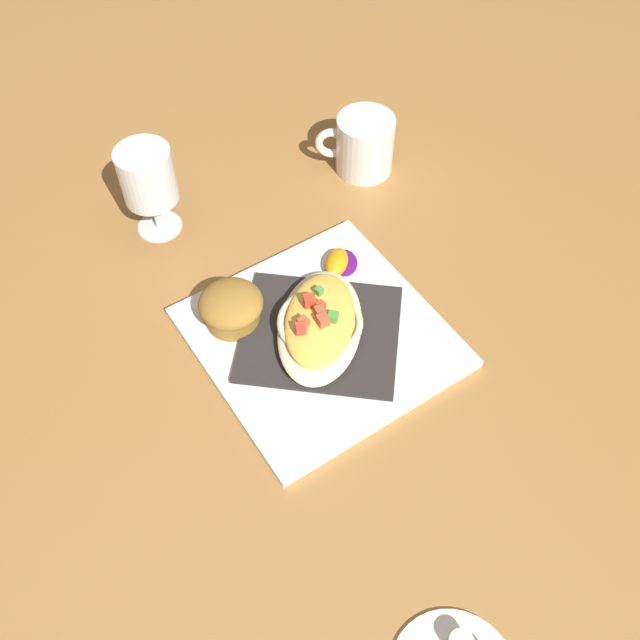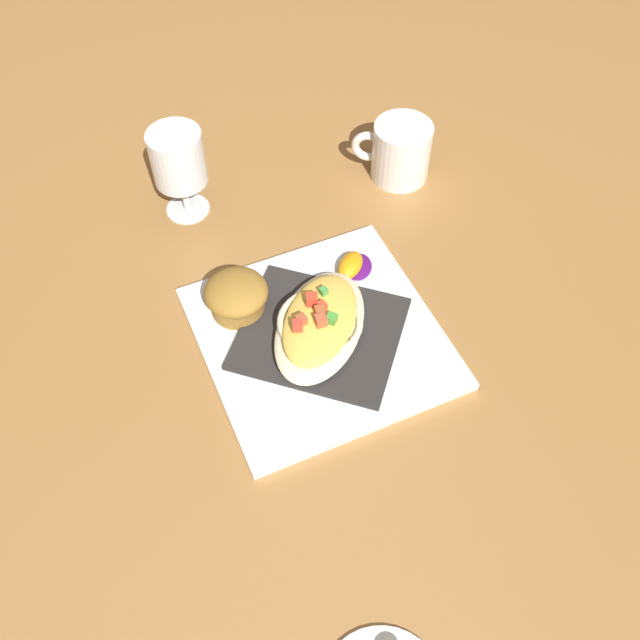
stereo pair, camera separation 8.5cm
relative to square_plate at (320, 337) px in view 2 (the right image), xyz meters
The scene contains 8 objects.
ground_plane 0.01m from the square_plate, ahead, with size 2.60×2.60×0.00m, color #9E703B.
square_plate is the anchor object (origin of this frame).
folded_napkin 0.01m from the square_plate, ahead, with size 0.17×0.19×0.01m, color #2B2928.
gratin_dish 0.03m from the square_plate, behind, with size 0.20×0.19×0.05m.
muffin 0.12m from the square_plate, 129.29° to the left, with size 0.08×0.08×0.05m.
orange_garnish 0.11m from the square_plate, 38.21° to the left, with size 0.07×0.06×0.02m.
coffee_mug 0.33m from the square_plate, 39.38° to the left, with size 0.10×0.10×0.09m.
stemmed_glass 0.31m from the square_plate, 99.88° to the left, with size 0.07×0.07×0.13m.
Camera 2 is at (-0.25, -0.44, 0.73)m, focal length 39.84 mm.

